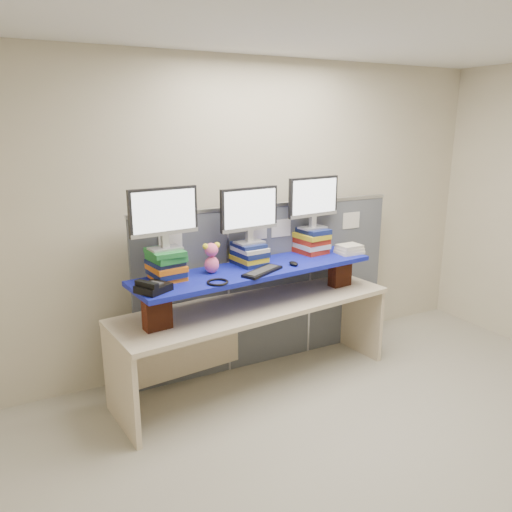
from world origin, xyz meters
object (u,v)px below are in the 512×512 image
monitor_center (249,212)px  blue_board (256,270)px  desk (256,319)px  monitor_left (164,215)px  monitor_right (313,200)px  keyboard (262,271)px  desk_phone (153,287)px

monitor_center → blue_board: bearing=-96.3°
desk → monitor_left: 1.23m
monitor_left → monitor_right: bearing=0.0°
keyboard → blue_board: bearing=53.7°
blue_board → monitor_right: 0.88m
blue_board → monitor_left: bearing=171.0°
blue_board → monitor_center: 0.49m
monitor_left → desk: bearing=-9.0°
desk → keyboard: bearing=-105.1°
monitor_left → monitor_right: size_ratio=1.00×
keyboard → desk_phone: (-0.92, -0.05, 0.02)m
desk → desk_phone: bearing=-174.0°
monitor_center → monitor_left: bearing=-180.0°
blue_board → monitor_center: size_ratio=3.90×
keyboard → desk: bearing=53.7°
desk → monitor_right: monitor_right is taller
desk_phone → monitor_right: bearing=-15.7°
desk → keyboard: 0.50m
blue_board → monitor_right: (0.69, 0.20, 0.52)m
keyboard → desk_phone: 0.92m
monitor_right → desk_phone: size_ratio=1.94×
monitor_left → keyboard: (0.73, -0.19, -0.49)m
keyboard → desk_phone: bearing=155.4°
monitor_left → monitor_center: bearing=0.0°
monitor_right → monitor_center: bearing=-180.0°
desk_phone → monitor_center: bearing=-10.5°
desk → monitor_right: (0.69, 0.20, 0.96)m
monitor_center → keyboard: 0.52m
keyboard → monitor_center: bearing=57.4°
monitor_center → desk: bearing=-96.3°
desk → monitor_left: (-0.76, 0.03, 0.97)m
monitor_left → monitor_right: 1.46m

